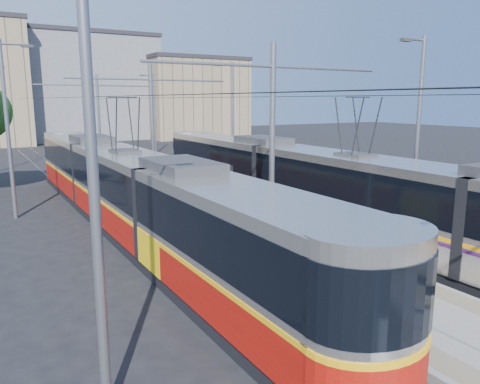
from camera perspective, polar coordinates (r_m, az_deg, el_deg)
ground at (r=11.96m, az=26.85°, el=-16.96°), size 160.00×160.00×0.00m
platform at (r=24.80m, az=-7.98°, el=-1.17°), size 4.00×50.00×0.30m
tactile_strip_left at (r=24.27m, az=-11.15°, el=-1.17°), size 0.70×50.00×0.01m
tactile_strip_right at (r=25.34m, az=-4.96°, el=-0.48°), size 0.70×50.00×0.01m
rails at (r=24.83m, az=-7.97°, el=-1.47°), size 8.71×70.00×0.03m
tram_left at (r=19.93m, az=-13.62°, el=0.17°), size 2.43×28.86×5.50m
tram_right at (r=18.62m, az=13.68°, el=-0.13°), size 2.43×32.05×5.50m
catenary at (r=21.65m, az=-5.36°, el=8.80°), size 9.20×70.00×7.00m
street_lamps at (r=28.01m, az=-11.38°, el=8.46°), size 15.18×38.22×8.00m
shelter at (r=22.01m, az=-2.21°, el=0.69°), size 0.80×1.07×2.10m
building_centre at (r=71.10m, az=-18.50°, el=12.01°), size 18.36×14.28×14.27m
building_right at (r=69.83m, az=-5.83°, el=11.35°), size 14.28×10.20×11.38m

